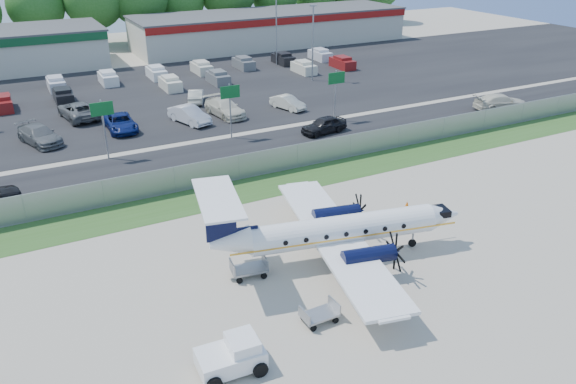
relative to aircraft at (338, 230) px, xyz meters
name	(u,v)px	position (x,y,z in m)	size (l,w,h in m)	color
ground	(337,269)	(-0.60, -1.04, -1.86)	(170.00, 170.00, 0.00)	#B3A998
grass_verge	(250,189)	(-0.60, 10.96, -1.85)	(170.00, 4.00, 0.02)	#2D561E
access_road	(216,158)	(-0.60, 17.96, -1.85)	(170.00, 8.00, 0.02)	black
parking_lot	(150,97)	(-0.60, 38.96, -1.85)	(170.00, 32.00, 0.02)	black
perimeter_fence	(239,167)	(-0.60, 12.96, -0.85)	(120.00, 0.06, 1.99)	gray
building_east	(271,28)	(25.40, 60.94, 0.77)	(44.40, 12.40, 5.24)	beige
sign_left	(103,117)	(-8.60, 21.86, 1.75)	(1.80, 0.26, 5.00)	gray
sign_mid	(230,99)	(2.40, 21.86, 1.75)	(1.80, 0.26, 5.00)	gray
sign_right	(336,85)	(13.40, 21.86, 1.75)	(1.80, 0.26, 5.00)	gray
light_pole_ne	(313,38)	(19.40, 36.96, 3.38)	(0.90, 0.35, 9.09)	gray
light_pole_se	(276,26)	(19.40, 46.96, 3.38)	(0.90, 0.35, 9.09)	gray
tree_line	(95,46)	(-0.60, 72.96, -1.86)	(112.00, 6.00, 14.00)	#245E1B
aircraft	(338,230)	(0.00, 0.00, 0.00)	(15.76, 15.44, 4.81)	white
pushback_tug	(233,355)	(-8.74, -5.63, -1.12)	(2.93, 2.17, 1.53)	white
baggage_cart_near	(249,268)	(-5.24, 0.66, -1.38)	(2.11, 1.45, 1.03)	gray
baggage_cart_far	(319,314)	(-3.80, -4.55, -1.42)	(1.81, 1.12, 0.94)	gray
cone_nose	(407,206)	(7.54, 3.09, -1.56)	(0.44, 0.44, 0.62)	#DA5B06
cone_starboard_wing	(202,179)	(-3.29, 13.81, -1.64)	(0.33, 0.33, 0.46)	#DA5B06
road_car_mid	(324,133)	(10.58, 19.25, -1.86)	(1.81, 4.50, 1.53)	black
road_car_east	(500,110)	(30.79, 17.00, -1.86)	(2.32, 5.72, 1.66)	beige
parked_car_a	(41,144)	(-13.23, 28.36, -1.86)	(2.24, 5.51, 1.60)	#595B5E
parked_car_b	(121,130)	(-6.07, 28.70, -1.86)	(2.49, 5.40, 1.50)	navy
parked_car_c	(190,123)	(0.40, 27.82, -1.86)	(1.75, 5.02, 1.65)	silver
parked_car_d	(225,116)	(4.34, 28.42, -1.86)	(2.32, 5.71, 1.66)	beige
parked_car_e	(288,109)	(11.08, 27.54, -1.86)	(1.47, 4.21, 1.39)	beige
parked_car_f	(79,118)	(-9.04, 34.32, -1.86)	(2.81, 6.10, 1.69)	#595B5E
parked_car_g	(197,102)	(3.34, 34.43, -1.86)	(1.52, 4.36, 1.44)	beige
far_parking_rows	(139,87)	(-0.60, 43.96, -1.86)	(56.00, 10.00, 1.60)	gray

